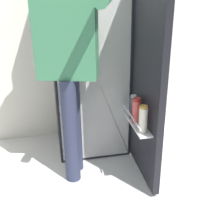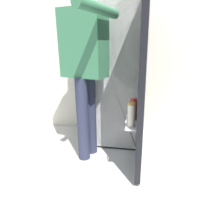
# 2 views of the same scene
# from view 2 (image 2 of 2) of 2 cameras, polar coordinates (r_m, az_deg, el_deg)

# --- Properties ---
(ground_plane) EXTENTS (5.63, 5.63, 0.00)m
(ground_plane) POSITION_cam_2_polar(r_m,az_deg,el_deg) (2.17, -1.71, -13.55)
(ground_plane) COLOR silver
(kitchen_wall) EXTENTS (4.40, 0.10, 2.46)m
(kitchen_wall) POSITION_cam_2_polar(r_m,az_deg,el_deg) (2.71, 2.01, 20.04)
(kitchen_wall) COLOR silver
(kitchen_wall) RESTS_ON ground_plane
(refrigerator) EXTENTS (0.70, 1.20, 1.67)m
(refrigerator) POSITION_cam_2_polar(r_m,az_deg,el_deg) (2.34, 1.21, 10.63)
(refrigerator) COLOR black
(refrigerator) RESTS_ON ground_plane
(person) EXTENTS (0.57, 0.82, 1.73)m
(person) POSITION_cam_2_polar(r_m,az_deg,el_deg) (1.97, -7.73, 15.18)
(person) COLOR #2D334C
(person) RESTS_ON ground_plane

